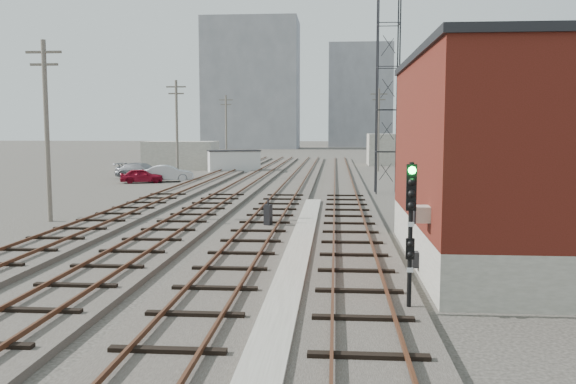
# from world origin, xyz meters

# --- Properties ---
(ground) EXTENTS (320.00, 320.00, 0.00)m
(ground) POSITION_xyz_m (0.00, 60.00, 0.00)
(ground) COLOR #282621
(ground) RESTS_ON ground
(track_right) EXTENTS (3.20, 90.00, 0.39)m
(track_right) POSITION_xyz_m (2.50, 39.00, 0.11)
(track_right) COLOR #332D28
(track_right) RESTS_ON ground
(track_mid_right) EXTENTS (3.20, 90.00, 0.39)m
(track_mid_right) POSITION_xyz_m (-1.50, 39.00, 0.11)
(track_mid_right) COLOR #332D28
(track_mid_right) RESTS_ON ground
(track_mid_left) EXTENTS (3.20, 90.00, 0.39)m
(track_mid_left) POSITION_xyz_m (-5.50, 39.00, 0.11)
(track_mid_left) COLOR #332D28
(track_mid_left) RESTS_ON ground
(track_left) EXTENTS (3.20, 90.00, 0.39)m
(track_left) POSITION_xyz_m (-9.50, 39.00, 0.11)
(track_left) COLOR #332D28
(track_left) RESTS_ON ground
(platform_curb) EXTENTS (0.90, 28.00, 0.26)m
(platform_curb) POSITION_xyz_m (0.50, 14.00, 0.13)
(platform_curb) COLOR gray
(platform_curb) RESTS_ON ground
(brick_building) EXTENTS (6.54, 12.20, 7.22)m
(brick_building) POSITION_xyz_m (7.50, 12.00, 3.63)
(brick_building) COLOR gray
(brick_building) RESTS_ON ground
(lattice_tower) EXTENTS (1.60, 1.60, 15.00)m
(lattice_tower) POSITION_xyz_m (5.50, 35.00, 7.50)
(lattice_tower) COLOR black
(lattice_tower) RESTS_ON ground
(utility_pole_left_a) EXTENTS (1.80, 0.24, 9.00)m
(utility_pole_left_a) POSITION_xyz_m (-12.50, 20.00, 4.80)
(utility_pole_left_a) COLOR #595147
(utility_pole_left_a) RESTS_ON ground
(utility_pole_left_b) EXTENTS (1.80, 0.24, 9.00)m
(utility_pole_left_b) POSITION_xyz_m (-12.50, 45.00, 4.80)
(utility_pole_left_b) COLOR #595147
(utility_pole_left_b) RESTS_ON ground
(utility_pole_left_c) EXTENTS (1.80, 0.24, 9.00)m
(utility_pole_left_c) POSITION_xyz_m (-12.50, 70.00, 4.80)
(utility_pole_left_c) COLOR #595147
(utility_pole_left_c) RESTS_ON ground
(utility_pole_right_a) EXTENTS (1.80, 0.24, 9.00)m
(utility_pole_right_a) POSITION_xyz_m (6.50, 28.00, 4.80)
(utility_pole_right_a) COLOR #595147
(utility_pole_right_a) RESTS_ON ground
(utility_pole_right_b) EXTENTS (1.80, 0.24, 9.00)m
(utility_pole_right_b) POSITION_xyz_m (6.50, 58.00, 4.80)
(utility_pole_right_b) COLOR #595147
(utility_pole_right_b) RESTS_ON ground
(apartment_left) EXTENTS (22.00, 14.00, 30.00)m
(apartment_left) POSITION_xyz_m (-18.00, 135.00, 15.00)
(apartment_left) COLOR gray
(apartment_left) RESTS_ON ground
(apartment_right) EXTENTS (16.00, 12.00, 26.00)m
(apartment_right) POSITION_xyz_m (8.00, 150.00, 13.00)
(apartment_right) COLOR gray
(apartment_right) RESTS_ON ground
(shed_left) EXTENTS (8.00, 5.00, 3.20)m
(shed_left) POSITION_xyz_m (-16.00, 60.00, 1.60)
(shed_left) COLOR gray
(shed_left) RESTS_ON ground
(shed_right) EXTENTS (6.00, 6.00, 4.00)m
(shed_right) POSITION_xyz_m (9.00, 70.00, 2.00)
(shed_right) COLOR gray
(shed_right) RESTS_ON ground
(signal_mast) EXTENTS (0.40, 0.41, 3.84)m
(signal_mast) POSITION_xyz_m (3.70, 5.74, 2.23)
(signal_mast) COLOR gray
(signal_mast) RESTS_ON ground
(switch_stand) EXTENTS (0.41, 0.41, 1.36)m
(switch_stand) POSITION_xyz_m (-1.28, 18.50, 0.64)
(switch_stand) COLOR black
(switch_stand) RESTS_ON ground
(site_trailer) EXTENTS (6.09, 4.06, 2.36)m
(site_trailer) POSITION_xyz_m (-9.11, 55.72, 1.19)
(site_trailer) COLOR silver
(site_trailer) RESTS_ON ground
(car_red) EXTENTS (3.92, 2.53, 1.24)m
(car_red) POSITION_xyz_m (-14.83, 41.82, 0.62)
(car_red) COLOR maroon
(car_red) RESTS_ON ground
(car_silver) EXTENTS (4.65, 2.50, 1.46)m
(car_silver) POSITION_xyz_m (-12.88, 43.18, 0.73)
(car_silver) COLOR #ADB1B5
(car_silver) RESTS_ON ground
(car_grey) EXTENTS (5.51, 3.39, 1.49)m
(car_grey) POSITION_xyz_m (-16.14, 45.91, 0.75)
(car_grey) COLOR slate
(car_grey) RESTS_ON ground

